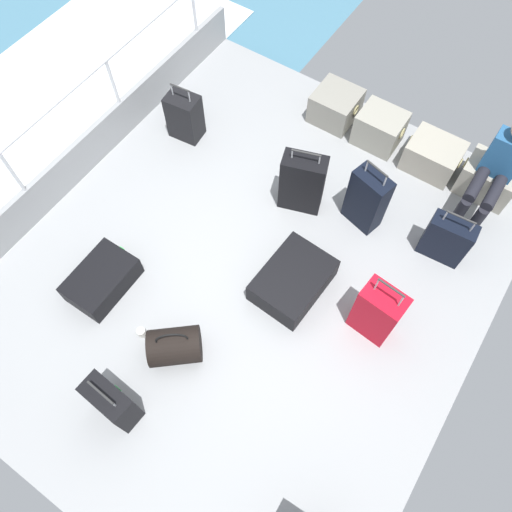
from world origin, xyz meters
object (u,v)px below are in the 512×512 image
(passenger_seated, at_px, (498,168))
(duffel_bag, at_px, (175,346))
(cargo_crate_2, at_px, (433,156))
(suitcase_6, at_px, (293,280))
(suitcase_0, at_px, (102,280))
(cargo_crate_0, at_px, (335,106))
(paper_cup, at_px, (142,332))
(suitcase_4, at_px, (367,200))
(cargo_crate_3, at_px, (489,179))
(suitcase_5, at_px, (447,239))
(suitcase_3, at_px, (302,183))
(suitcase_8, at_px, (185,116))
(cargo_crate_1, at_px, (380,128))
(suitcase_2, at_px, (112,402))
(suitcase_7, at_px, (377,312))

(passenger_seated, xyz_separation_m, duffel_bag, (-1.62, -3.06, -0.40))
(cargo_crate_2, xyz_separation_m, suitcase_6, (-0.48, -2.08, -0.04))
(duffel_bag, bearing_deg, suitcase_0, 172.27)
(cargo_crate_0, height_order, paper_cup, cargo_crate_0)
(suitcase_4, height_order, suitcase_6, suitcase_4)
(cargo_crate_3, relative_size, suitcase_5, 0.87)
(suitcase_3, xyz_separation_m, suitcase_8, (-1.57, 0.10, -0.08))
(suitcase_4, height_order, suitcase_5, suitcase_4)
(cargo_crate_1, xyz_separation_m, suitcase_8, (-1.85, -1.11, 0.07))
(cargo_crate_2, distance_m, suitcase_5, 1.10)
(cargo_crate_2, bearing_deg, cargo_crate_0, 178.09)
(suitcase_5, distance_m, paper_cup, 3.01)
(suitcase_2, relative_size, paper_cup, 6.08)
(cargo_crate_1, relative_size, suitcase_7, 0.61)
(cargo_crate_1, relative_size, suitcase_0, 0.78)
(cargo_crate_1, height_order, suitcase_6, cargo_crate_1)
(cargo_crate_1, bearing_deg, suitcase_5, -38.78)
(suitcase_0, distance_m, suitcase_5, 3.32)
(suitcase_4, height_order, suitcase_7, suitcase_7)
(cargo_crate_1, distance_m, suitcase_6, 2.09)
(cargo_crate_1, height_order, suitcase_5, suitcase_5)
(suitcase_8, distance_m, duffel_bag, 2.59)
(suitcase_3, bearing_deg, suitcase_4, 16.03)
(passenger_seated, distance_m, suitcase_0, 3.95)
(cargo_crate_2, bearing_deg, suitcase_8, -156.12)
(suitcase_5, bearing_deg, passenger_seated, 84.57)
(suitcase_7, distance_m, suitcase_8, 2.98)
(cargo_crate_1, relative_size, duffel_bag, 0.93)
(suitcase_2, bearing_deg, suitcase_0, 137.56)
(cargo_crate_2, bearing_deg, suitcase_0, -122.97)
(suitcase_6, distance_m, duffel_bag, 1.25)
(cargo_crate_2, distance_m, suitcase_6, 2.14)
(suitcase_8, height_order, paper_cup, suitcase_8)
(suitcase_6, bearing_deg, cargo_crate_2, 76.95)
(suitcase_0, relative_size, suitcase_6, 0.86)
(cargo_crate_1, height_order, cargo_crate_2, cargo_crate_1)
(cargo_crate_1, relative_size, suitcase_4, 0.62)
(cargo_crate_2, bearing_deg, suitcase_7, -80.74)
(cargo_crate_2, relative_size, duffel_bag, 1.05)
(duffel_bag, height_order, paper_cup, duffel_bag)
(cargo_crate_0, distance_m, passenger_seated, 1.90)
(suitcase_2, bearing_deg, cargo_crate_3, 66.12)
(cargo_crate_1, distance_m, suitcase_3, 1.26)
(cargo_crate_2, relative_size, passenger_seated, 0.54)
(suitcase_2, height_order, suitcase_3, suitcase_3)
(suitcase_3, bearing_deg, passenger_seated, 34.16)
(passenger_seated, relative_size, duffel_bag, 1.94)
(cargo_crate_0, xyz_separation_m, suitcase_2, (0.11, -3.94, 0.07))
(cargo_crate_3, xyz_separation_m, suitcase_7, (-0.29, -2.04, 0.15))
(suitcase_7, bearing_deg, suitcase_0, -155.52)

